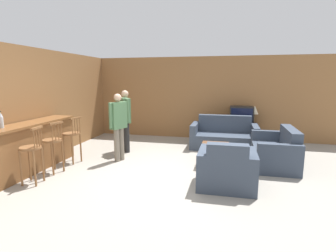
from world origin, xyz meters
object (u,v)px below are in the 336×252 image
at_px(bar_chair_far, 72,138).
at_px(loveseat_right, 276,152).
at_px(tv_unit, 240,133).
at_px(table_lamp, 255,111).
at_px(person_by_window, 126,118).
at_px(bottle, 1,120).
at_px(armchair_near, 227,170).
at_px(bar_chair_mid, 53,145).
at_px(person_by_counter, 118,123).
at_px(couch_far, 224,137).
at_px(bar_chair_near, 32,153).
at_px(coffee_table, 215,149).
at_px(tv, 241,115).

relative_size(bar_chair_far, loveseat_right, 0.69).
xyz_separation_m(tv_unit, table_lamp, (0.37, 0.00, 0.69)).
relative_size(bar_chair_far, person_by_window, 0.66).
height_order(bar_chair_far, bottle, bottle).
distance_m(bar_chair_far, armchair_near, 3.53).
distance_m(bar_chair_mid, tv_unit, 5.27).
bearing_deg(loveseat_right, person_by_counter, -172.45).
relative_size(bar_chair_mid, armchair_near, 1.07).
xyz_separation_m(couch_far, table_lamp, (0.85, 0.78, 0.67)).
relative_size(loveseat_right, tv_unit, 1.53).
xyz_separation_m(bar_chair_near, person_by_counter, (0.98, 1.65, 0.31)).
bearing_deg(coffee_table, tv_unit, 73.45).
xyz_separation_m(bar_chair_far, tv_unit, (3.83, 2.92, -0.29)).
bearing_deg(coffee_table, person_by_window, 169.47).
bearing_deg(person_by_counter, bar_chair_mid, -132.74).
bearing_deg(loveseat_right, table_lamp, 98.52).
distance_m(loveseat_right, table_lamp, 2.20).
bearing_deg(couch_far, bottle, -139.21).
distance_m(tv, person_by_window, 3.48).
distance_m(bar_chair_mid, person_by_counter, 1.47).
bearing_deg(person_by_counter, coffee_table, 8.65).
bearing_deg(tv_unit, bar_chair_mid, -136.78).
bearing_deg(person_by_counter, tv_unit, 41.70).
bearing_deg(bar_chair_near, table_lamp, 44.93).
height_order(armchair_near, table_lamp, table_lamp).
bearing_deg(tv_unit, person_by_counter, -138.30).
bearing_deg(bar_chair_far, person_by_counter, 21.23).
height_order(loveseat_right, table_lamp, table_lamp).
distance_m(bar_chair_mid, couch_far, 4.39).
height_order(bottle, person_by_window, person_by_window).
bearing_deg(bar_chair_far, armchair_near, -10.56).
relative_size(bar_chair_near, tv, 1.58).
bearing_deg(bottle, loveseat_right, 22.48).
bearing_deg(loveseat_right, tv_unit, 108.27).
bearing_deg(bar_chair_near, armchair_near, 10.30).
bearing_deg(armchair_near, bar_chair_near, -169.70).
relative_size(bar_chair_mid, coffee_table, 1.00).
bearing_deg(person_by_window, bar_chair_mid, -114.79).
distance_m(tv_unit, person_by_window, 3.53).
bearing_deg(bar_chair_far, person_by_window, 53.70).
distance_m(bar_chair_mid, bottle, 1.01).
distance_m(bar_chair_near, coffee_table, 3.75).
bearing_deg(armchair_near, person_by_counter, 157.57).
height_order(bottle, person_by_counter, person_by_counter).
bearing_deg(bar_chair_near, bottle, 179.26).
bearing_deg(couch_far, person_by_window, -158.46).
distance_m(bar_chair_mid, loveseat_right, 4.78).
distance_m(coffee_table, tv, 2.36).
bearing_deg(bar_chair_near, person_by_window, 70.80).
height_order(tv, bottle, bottle).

